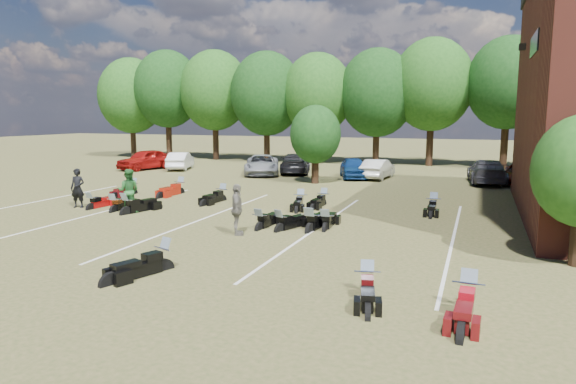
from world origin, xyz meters
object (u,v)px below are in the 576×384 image
at_px(car_0, 146,159).
at_px(motorcycle_14, 133,194).
at_px(person_grey, 237,210).
at_px(motorcycle_7, 91,209).
at_px(car_4, 354,168).
at_px(motorcycle_3, 163,270).
at_px(person_black, 78,188).
at_px(person_green, 129,191).

relative_size(car_0, motorcycle_14, 2.14).
xyz_separation_m(person_grey, motorcycle_7, (-8.56, 2.20, -0.94)).
bearing_deg(car_4, car_0, 161.41).
bearing_deg(motorcycle_7, motorcycle_3, 144.57).
height_order(car_0, motorcycle_7, car_0).
distance_m(car_0, person_grey, 24.35).
relative_size(person_black, motorcycle_7, 0.92).
height_order(car_4, motorcycle_14, car_4).
height_order(person_green, motorcycle_3, person_green).
distance_m(car_0, motorcycle_14, 13.11).
height_order(car_4, person_green, person_green).
bearing_deg(motorcycle_3, person_grey, 109.08).
relative_size(person_grey, motorcycle_7, 0.93).
relative_size(person_black, person_green, 0.95).
distance_m(car_0, motorcycle_7, 17.54).
bearing_deg(car_0, car_4, 16.65).
xyz_separation_m(car_4, motorcycle_14, (-9.67, -11.30, -0.71)).
xyz_separation_m(person_black, motorcycle_14, (-0.22, 4.35, -0.92)).
distance_m(person_green, motorcycle_3, 9.39).
bearing_deg(car_4, person_black, -140.78).
distance_m(person_grey, motorcycle_3, 4.69).
height_order(car_0, person_grey, person_grey).
xyz_separation_m(motorcycle_3, motorcycle_7, (-8.50, 6.79, 0.00)).
distance_m(car_4, person_black, 18.29).
relative_size(person_green, person_grey, 1.04).
height_order(person_black, motorcycle_3, person_black).
height_order(car_4, person_black, person_black).
bearing_deg(motorcycle_3, car_0, 146.60).
height_order(person_black, person_green, person_green).
bearing_deg(person_black, car_4, 45.71).
bearing_deg(car_4, motorcycle_3, -109.90).
bearing_deg(person_green, motorcycle_14, -74.95).
xyz_separation_m(car_0, motorcycle_3, (16.68, -22.28, -0.80)).
bearing_deg(motorcycle_14, car_0, 121.19).
relative_size(car_0, person_grey, 2.52).
relative_size(car_4, person_green, 2.15).
relative_size(person_black, person_grey, 0.99).
distance_m(car_4, person_grey, 18.01).
xyz_separation_m(person_black, motorcycle_3, (9.36, -6.95, -0.92)).
xyz_separation_m(car_0, motorcycle_7, (8.18, -15.50, -0.80)).
bearing_deg(motorcycle_14, motorcycle_3, -51.41).
xyz_separation_m(car_4, person_green, (-6.48, -15.78, 0.26)).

